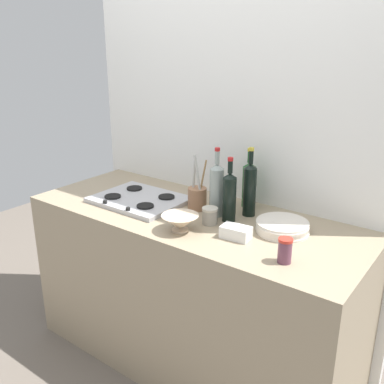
% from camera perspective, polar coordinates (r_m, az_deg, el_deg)
% --- Properties ---
extents(ground_plane, '(6.00, 6.00, 0.00)m').
position_cam_1_polar(ground_plane, '(2.72, 0.00, -20.74)').
color(ground_plane, '#6B6056').
rests_on(ground_plane, ground).
extents(counter_block, '(1.80, 0.70, 0.90)m').
position_cam_1_polar(counter_block, '(2.45, 0.00, -12.67)').
color(counter_block, tan).
rests_on(counter_block, ground).
extents(backsplash_panel, '(1.90, 0.06, 2.55)m').
position_cam_1_polar(backsplash_panel, '(2.44, 5.39, 8.01)').
color(backsplash_panel, white).
rests_on(backsplash_panel, ground).
extents(stovetop_hob, '(0.49, 0.39, 0.04)m').
position_cam_1_polar(stovetop_hob, '(2.43, -6.91, -0.96)').
color(stovetop_hob, '#B2B2B7').
rests_on(stovetop_hob, counter_block).
extents(plate_stack, '(0.25, 0.25, 0.05)m').
position_cam_1_polar(plate_stack, '(2.07, 11.79, -4.52)').
color(plate_stack, silver).
rests_on(plate_stack, counter_block).
extents(wine_bottle_leftmost, '(0.07, 0.07, 0.36)m').
position_cam_1_polar(wine_bottle_leftmost, '(2.20, 7.60, 0.43)').
color(wine_bottle_leftmost, black).
rests_on(wine_bottle_leftmost, counter_block).
extents(wine_bottle_mid_left, '(0.07, 0.07, 0.32)m').
position_cam_1_polar(wine_bottle_mid_left, '(2.32, 7.49, 1.14)').
color(wine_bottle_mid_left, '#19471E').
rests_on(wine_bottle_mid_left, counter_block).
extents(wine_bottle_mid_right, '(0.07, 0.07, 0.33)m').
position_cam_1_polar(wine_bottle_mid_right, '(2.12, 4.94, -0.53)').
color(wine_bottle_mid_right, black).
rests_on(wine_bottle_mid_right, counter_block).
extents(wine_bottle_rightmost, '(0.07, 0.07, 0.35)m').
position_cam_1_polar(wine_bottle_rightmost, '(2.18, 3.25, 0.38)').
color(wine_bottle_rightmost, gray).
rests_on(wine_bottle_rightmost, counter_block).
extents(mixing_bowl, '(0.18, 0.18, 0.08)m').
position_cam_1_polar(mixing_bowl, '(2.03, -1.58, -4.01)').
color(mixing_bowl, beige).
rests_on(mixing_bowl, counter_block).
extents(butter_dish, '(0.14, 0.09, 0.06)m').
position_cam_1_polar(butter_dish, '(1.98, 5.79, -5.30)').
color(butter_dish, white).
rests_on(butter_dish, counter_block).
extents(utensil_crock, '(0.10, 0.10, 0.30)m').
position_cam_1_polar(utensil_crock, '(2.29, 0.69, -0.65)').
color(utensil_crock, '#996B4C').
rests_on(utensil_crock, counter_block).
extents(condiment_jar_front, '(0.06, 0.06, 0.11)m').
position_cam_1_polar(condiment_jar_front, '(1.79, 12.12, -7.51)').
color(condiment_jar_front, '#66384C').
rests_on(condiment_jar_front, counter_block).
extents(condiment_jar_rear, '(0.08, 0.08, 0.08)m').
position_cam_1_polar(condiment_jar_rear, '(2.11, 2.37, -3.13)').
color(condiment_jar_rear, '#9E998C').
rests_on(condiment_jar_rear, counter_block).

